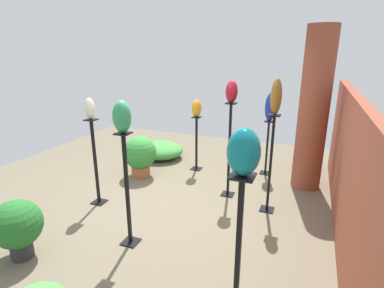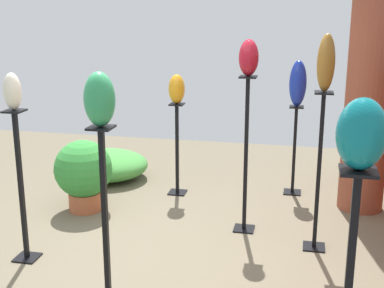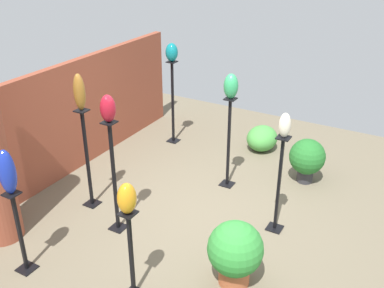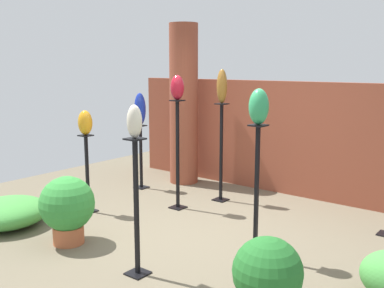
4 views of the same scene
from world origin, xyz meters
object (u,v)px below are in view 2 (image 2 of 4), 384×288
pedestal_ruby (246,161)px  art_vase_ruby (249,58)px  art_vase_jade (100,99)px  potted_plant_mid_left (83,172)px  art_vase_amber (177,89)px  art_vase_teal (362,134)px  brick_pillar (370,87)px  art_vase_ivory (12,91)px  pedestal_ivory (22,193)px  pedestal_cobalt (294,154)px  pedestal_jade (106,234)px  pedestal_bronze (318,179)px  art_vase_bronze (326,63)px  pedestal_amber (177,153)px  art_vase_cobalt (298,83)px

pedestal_ruby → art_vase_ruby: 0.99m
art_vase_jade → potted_plant_mid_left: size_ratio=0.46×
art_vase_amber → art_vase_teal: 3.88m
brick_pillar → art_vase_ivory: (1.87, -2.98, 0.15)m
art_vase_amber → pedestal_ivory: bearing=-25.9°
pedestal_cobalt → pedestal_jade: (2.87, -1.21, 0.18)m
pedestal_bronze → potted_plant_mid_left: pedestal_bronze is taller
pedestal_cobalt → art_vase_bronze: size_ratio=2.13×
pedestal_amber → art_vase_ivory: (1.88, -0.91, 1.00)m
art_vase_ruby → art_vase_ivory: bearing=-60.6°
art_vase_amber → art_vase_teal: size_ratio=1.05×
pedestal_cobalt → pedestal_ruby: 1.26m
pedestal_cobalt → art_vase_jade: bearing=-22.8°
pedestal_cobalt → pedestal_jade: size_ratio=0.74×
art_vase_cobalt → art_vase_ruby: (1.16, -0.44, 0.40)m
pedestal_cobalt → pedestal_jade: bearing=-22.8°
art_vase_teal → art_vase_ivory: size_ratio=1.02×
pedestal_ruby → potted_plant_mid_left: size_ratio=1.97×
art_vase_ruby → potted_plant_mid_left: bearing=-94.9°
pedestal_ivory → art_vase_teal: 3.21m
brick_pillar → art_vase_cobalt: (-0.30, -0.74, -0.04)m
pedestal_cobalt → art_vase_amber: bearing=-77.6°
pedestal_bronze → art_vase_bronze: 1.03m
art_vase_bronze → art_vase_jade: bearing=-45.0°
brick_pillar → pedestal_jade: brick_pillar is taller
pedestal_bronze → art_vase_amber: 2.02m
pedestal_cobalt → pedestal_amber: size_ratio=0.97×
brick_pillar → pedestal_cobalt: bearing=-112.4°
pedestal_bronze → art_vase_ivory: bearing=-73.2°
brick_pillar → pedestal_ivory: size_ratio=2.00×
art_vase_ruby → art_vase_amber: bearing=-134.1°
art_vase_bronze → pedestal_ruby: bearing=-111.3°
art_vase_bronze → pedestal_cobalt: bearing=-170.3°
pedestal_bronze → pedestal_ruby: size_ratio=0.95×
potted_plant_mid_left → pedestal_ivory: bearing=-2.7°
brick_pillar → pedestal_ivory: (1.87, -2.98, -0.72)m
pedestal_jade → art_vase_cobalt: (-2.87, 1.21, 0.65)m
art_vase_jade → pedestal_ruby: bearing=155.8°
art_vase_bronze → art_vase_teal: 2.36m
pedestal_cobalt → art_vase_cobalt: 0.83m
art_vase_cobalt → art_vase_teal: size_ratio=1.65×
art_vase_ruby → potted_plant_mid_left: (-0.15, -1.75, -1.27)m
pedestal_bronze → pedestal_amber: size_ratio=1.35×
art_vase_bronze → art_vase_ruby: bearing=-111.3°
pedestal_ivory → pedestal_ruby: bearing=119.4°
art_vase_jade → art_vase_ruby: 1.88m
art_vase_cobalt → art_vase_bronze: art_vase_bronze is taller
pedestal_ruby → art_vase_cobalt: art_vase_cobalt is taller
art_vase_bronze → art_vase_jade: (1.45, -1.45, -0.11)m
art_vase_ivory → art_vase_ruby: (-1.02, 1.81, 0.21)m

